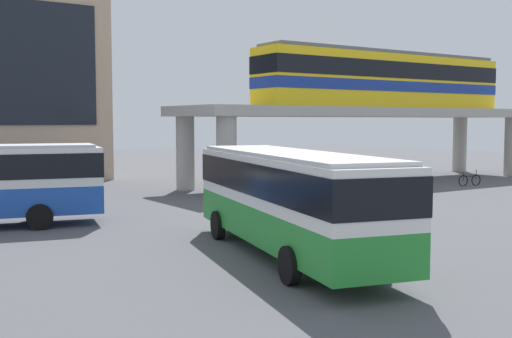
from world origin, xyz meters
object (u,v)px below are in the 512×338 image
Objects in this scene: bicycle_black at (470,180)px; pedestrian_at_kerb at (260,196)px; bicycle_orange at (424,182)px; train at (385,79)px; bus_main at (289,192)px; pedestrian_near_building at (332,193)px; bicycle_silver at (356,192)px.

pedestrian_at_kerb is (-18.22, -3.01, 0.48)m from bicycle_black.
bicycle_black is 0.99× the size of bicycle_orange.
bicycle_orange is (-1.43, -4.89, -6.62)m from train.
pedestrian_at_kerb is (4.04, 7.59, -1.15)m from bus_main.
pedestrian_near_building is 4.12m from pedestrian_at_kerb.
pedestrian_at_kerb is at bearing -166.06° from bicycle_orange.
train is at bearing 27.95° from pedestrian_at_kerb.
pedestrian_at_kerb is at bearing -152.05° from train.
bicycle_orange is at bearing -106.34° from train.
bicycle_black is (22.26, 10.60, -1.63)m from bus_main.
bus_main is at bearing -140.16° from bicycle_silver.
pedestrian_near_building is (-3.53, -2.19, 0.38)m from bicycle_silver.
pedestrian_at_kerb is (-16.07, -8.53, -6.14)m from train.
pedestrian_at_kerb reaches higher than bicycle_orange.
train reaches higher than bicycle_orange.
bicycle_orange is at bearing 13.94° from pedestrian_at_kerb.
bus_main is 6.33× the size of bicycle_orange.
bicycle_black is (2.14, -5.51, -6.62)m from train.
bicycle_silver is 4.18m from pedestrian_near_building.
bicycle_silver is (11.69, 9.75, -1.63)m from bus_main.
bus_main is 15.31m from bicycle_silver.
bicycle_black is 1.02× the size of bicycle_silver.
bicycle_orange is at bearing 19.19° from pedestrian_near_building.
train is 11.43× the size of bicycle_black.
train is at bearing 38.70° from bus_main.
train reaches higher than bus_main.
pedestrian_near_building is (-11.96, -8.56, -6.24)m from train.
train reaches higher than pedestrian_near_building.
bicycle_silver is at bearing -168.14° from bicycle_orange.
pedestrian_at_kerb reaches higher than bicycle_silver.
bicycle_black and bicycle_orange have the same top height.
bicycle_black is 10.60m from bicycle_silver.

